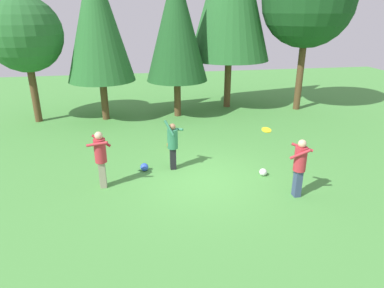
{
  "coord_description": "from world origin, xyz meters",
  "views": [
    {
      "loc": [
        -2.03,
        -9.36,
        4.92
      ],
      "look_at": [
        -0.3,
        0.41,
        1.05
      ],
      "focal_mm": 32.06,
      "sensor_mm": 36.0,
      "label": 1
    }
  ],
  "objects": [
    {
      "name": "ball_blue",
      "position": [
        -1.8,
        0.94,
        0.13
      ],
      "size": [
        0.26,
        0.26,
        0.26
      ],
      "primitive_type": "sphere",
      "color": "blue",
      "rests_on": "ground_plane"
    },
    {
      "name": "tree_left",
      "position": [
        -3.37,
        7.12,
        4.58
      ],
      "size": [
        3.07,
        3.07,
        7.33
      ],
      "color": "brown",
      "rests_on": "ground_plane"
    },
    {
      "name": "person_bystander",
      "position": [
        -3.05,
        0.05,
        1.04
      ],
      "size": [
        0.67,
        0.59,
        1.74
      ],
      "rotation": [
        0.0,
        0.0,
        -0.21
      ],
      "color": "gray",
      "rests_on": "ground_plane"
    },
    {
      "name": "tree_center",
      "position": [
        0.14,
        7.09,
        4.35
      ],
      "size": [
        2.91,
        2.91,
        6.96
      ],
      "color": "brown",
      "rests_on": "ground_plane"
    },
    {
      "name": "frisbee",
      "position": [
        1.54,
        -0.93,
        1.85
      ],
      "size": [
        0.32,
        0.32,
        0.09
      ],
      "color": "yellow"
    },
    {
      "name": "ball_white",
      "position": [
        1.91,
        -0.07,
        0.12
      ],
      "size": [
        0.24,
        0.24,
        0.24
      ],
      "primitive_type": "sphere",
      "color": "white",
      "rests_on": "ground_plane"
    },
    {
      "name": "ball_orange",
      "position": [
        -0.73,
        2.84,
        0.12
      ],
      "size": [
        0.24,
        0.24,
        0.24
      ],
      "primitive_type": "sphere",
      "color": "orange",
      "rests_on": "ground_plane"
    },
    {
      "name": "tree_far_right",
      "position": [
        6.58,
        7.22,
        5.36
      ],
      "size": [
        4.45,
        4.45,
        7.61
      ],
      "color": "brown",
      "rests_on": "ground_plane"
    },
    {
      "name": "tree_far_left",
      "position": [
        -6.51,
        7.31,
        3.94
      ],
      "size": [
        3.28,
        3.28,
        5.6
      ],
      "color": "brown",
      "rests_on": "ground_plane"
    },
    {
      "name": "ground_plane",
      "position": [
        0.0,
        0.0,
        0.0
      ],
      "size": [
        40.0,
        40.0,
        0.0
      ],
      "primitive_type": "plane",
      "color": "#4C9342"
    },
    {
      "name": "person_thrower",
      "position": [
        -0.85,
        0.95,
        0.94
      ],
      "size": [
        0.66,
        0.66,
        1.74
      ],
      "rotation": [
        0.0,
        0.0,
        -0.67
      ],
      "color": "black",
      "rests_on": "ground_plane"
    },
    {
      "name": "person_catcher",
      "position": [
        2.38,
        -1.45,
        1.01
      ],
      "size": [
        0.73,
        0.71,
        1.71
      ],
      "rotation": [
        0.0,
        0.0,
        2.58
      ],
      "color": "#38476B",
      "rests_on": "ground_plane"
    }
  ]
}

